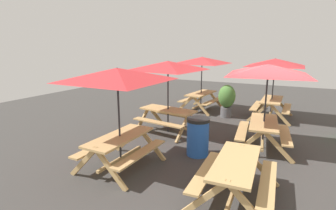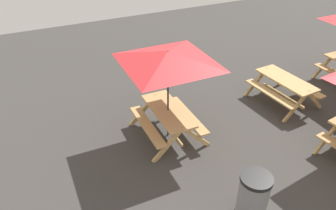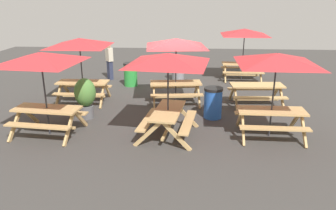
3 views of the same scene
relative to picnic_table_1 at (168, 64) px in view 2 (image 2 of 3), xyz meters
name	(u,v)px [view 2 (image 2 of 3)]	position (x,y,z in m)	size (l,w,h in m)	color
picnic_table_1	(168,64)	(0.00, 0.00, 0.00)	(2.83, 2.83, 2.34)	tan
picnic_table_6	(285,85)	(0.03, 3.71, -1.43)	(1.88, 1.63, 0.81)	tan
trash_bin_gray	(253,196)	(2.90, 0.34, -1.49)	(0.59, 0.59, 0.98)	gray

